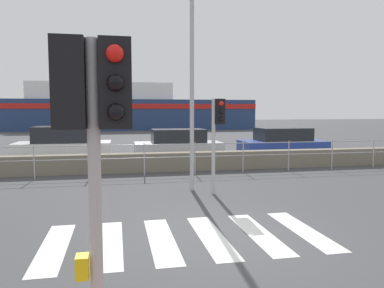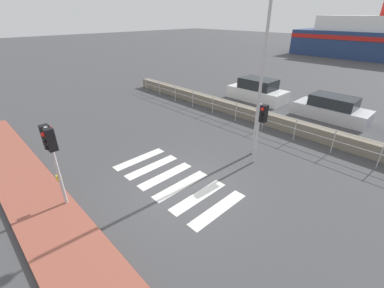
{
  "view_description": "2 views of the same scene",
  "coord_description": "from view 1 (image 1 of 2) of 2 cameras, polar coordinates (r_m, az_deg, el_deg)",
  "views": [
    {
      "loc": [
        -1.82,
        -6.38,
        2.27
      ],
      "look_at": [
        -0.13,
        2.0,
        1.5
      ],
      "focal_mm": 35.0,
      "sensor_mm": 36.0,
      "label": 1
    },
    {
      "loc": [
        5.65,
        -5.09,
        5.66
      ],
      "look_at": [
        -0.63,
        1.0,
        1.2
      ],
      "focal_mm": 24.0,
      "sensor_mm": 36.0,
      "label": 2
    }
  ],
  "objects": [
    {
      "name": "parked_car_white",
      "position": [
        17.6,
        -18.98,
        -0.36
      ],
      "size": [
        4.11,
        1.85,
        1.56
      ],
      "color": "silver",
      "rests_on": "ground_plane"
    },
    {
      "name": "ferry_boat",
      "position": [
        45.81,
        -10.04,
        5.13
      ],
      "size": [
        28.63,
        7.57,
        7.21
      ],
      "color": "navy",
      "rests_on": "ground_plane"
    },
    {
      "name": "traffic_light_near",
      "position": [
        2.95,
        -14.85,
        3.53
      ],
      "size": [
        0.58,
        0.41,
        2.81
      ],
      "color": "#B2B2B5",
      "rests_on": "ground_plane"
    },
    {
      "name": "harbor_fence",
      "position": [
        13.16,
        -3.38,
        -1.5
      ],
      "size": [
        23.44,
        0.04,
        1.14
      ],
      "color": "#B2B2B5",
      "rests_on": "ground_plane"
    },
    {
      "name": "parked_car_silver",
      "position": [
        17.68,
        -2.1,
        -0.3
      ],
      "size": [
        4.1,
        1.75,
        1.39
      ],
      "color": "#BCBCC1",
      "rests_on": "ground_plane"
    },
    {
      "name": "crosswalk",
      "position": [
        6.87,
        -0.82,
        -14.11
      ],
      "size": [
        4.95,
        2.4,
        0.01
      ],
      "color": "silver",
      "rests_on": "ground_plane"
    },
    {
      "name": "seawall",
      "position": [
        14.07,
        -3.87,
        -2.72
      ],
      "size": [
        26.0,
        0.55,
        0.69
      ],
      "color": "slate",
      "rests_on": "ground_plane"
    },
    {
      "name": "traffic_light_far",
      "position": [
        10.08,
        3.92,
        3.01
      ],
      "size": [
        0.34,
        0.32,
        2.58
      ],
      "color": "#B2B2B5",
      "rests_on": "ground_plane"
    },
    {
      "name": "ground_plane",
      "position": [
        7.01,
        4.4,
        -13.77
      ],
      "size": [
        160.0,
        160.0,
        0.0
      ],
      "primitive_type": "plane",
      "color": "#424244"
    },
    {
      "name": "parked_car_blue",
      "position": [
        19.25,
        13.63,
        0.02
      ],
      "size": [
        4.21,
        1.87,
        1.4
      ],
      "color": "#233D9E",
      "rests_on": "ground_plane"
    },
    {
      "name": "streetlamp",
      "position": [
        10.54,
        0.18,
        15.61
      ],
      "size": [
        0.32,
        1.08,
        6.86
      ],
      "color": "#B2B2B5",
      "rests_on": "ground_plane"
    }
  ]
}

